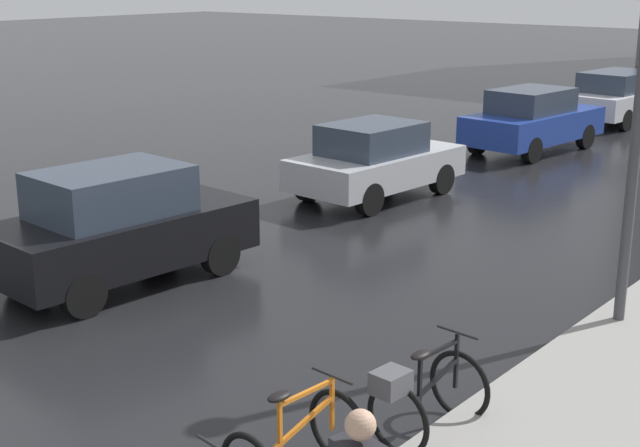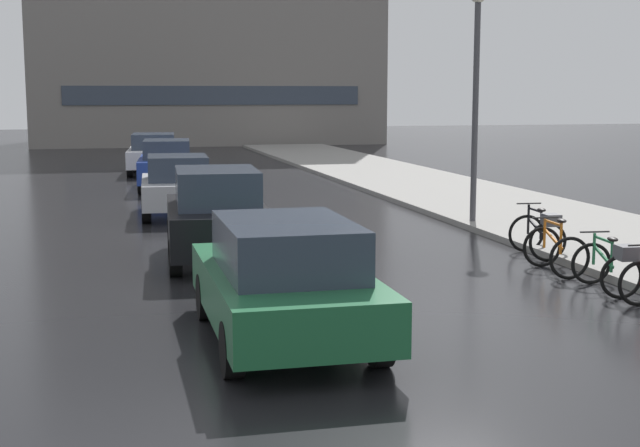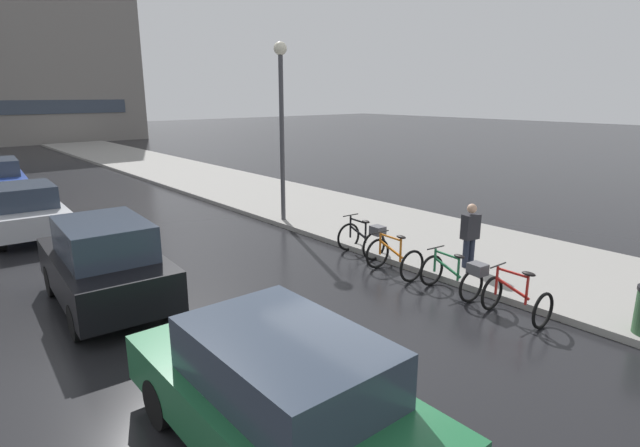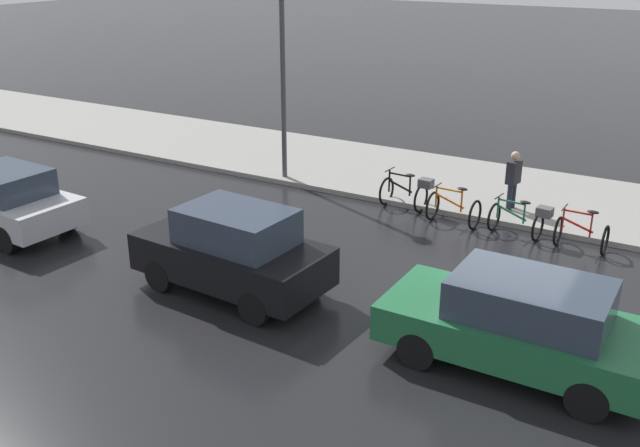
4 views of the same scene
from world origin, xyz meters
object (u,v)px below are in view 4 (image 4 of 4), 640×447
(bicycle_second, at_px, (522,218))
(bicycle_nearest, at_px, (581,234))
(car_silver, at_px, (5,200))
(car_black, at_px, (233,251))
(bicycle_third, at_px, (453,209))
(car_green, at_px, (520,323))
(bicycle_farthest, at_px, (408,191))
(pedestrian, at_px, (513,179))
(streetlamp, at_px, (283,53))

(bicycle_second, bearing_deg, bicycle_nearest, -92.74)
(car_silver, bearing_deg, bicycle_nearest, -64.65)
(bicycle_second, xyz_separation_m, car_black, (-5.65, 4.15, 0.40))
(bicycle_third, bearing_deg, bicycle_nearest, -90.56)
(bicycle_nearest, xyz_separation_m, car_silver, (-5.73, 12.10, 0.40))
(car_silver, bearing_deg, car_black, -88.72)
(car_green, xyz_separation_m, car_silver, (-0.28, 12.20, -0.02))
(bicycle_nearest, xyz_separation_m, bicycle_third, (0.03, 3.03, 0.02))
(bicycle_farthest, height_order, pedestrian, pedestrian)
(streetlamp, bearing_deg, car_silver, 151.20)
(pedestrian, relative_size, streetlamp, 0.30)
(bicycle_third, distance_m, car_silver, 10.75)
(car_green, bearing_deg, car_black, 91.31)
(car_silver, bearing_deg, pedestrian, -54.33)
(bicycle_second, relative_size, car_silver, 0.37)
(bicycle_third, height_order, car_green, car_green)
(bicycle_second, height_order, car_green, car_green)
(bicycle_nearest, height_order, bicycle_second, bicycle_nearest)
(bicycle_second, height_order, streetlamp, streetlamp)
(bicycle_nearest, distance_m, car_green, 5.48)
(bicycle_third, xyz_separation_m, bicycle_farthest, (0.43, 1.39, 0.09))
(bicycle_nearest, xyz_separation_m, bicycle_second, (0.06, 1.35, 0.09))
(bicycle_third, bearing_deg, streetlamp, 81.39)
(car_black, relative_size, car_silver, 1.03)
(car_green, height_order, streetlamp, streetlamp)
(bicycle_nearest, xyz_separation_m, car_green, (-5.46, -0.09, 0.42))
(bicycle_third, relative_size, bicycle_farthest, 0.90)
(car_silver, bearing_deg, bicycle_second, -61.65)
(car_black, xyz_separation_m, streetlamp, (6.44, 2.97, 2.78))
(streetlamp, bearing_deg, bicycle_nearest, -95.75)
(car_silver, height_order, streetlamp, streetlamp)
(bicycle_farthest, relative_size, streetlamp, 0.25)
(bicycle_farthest, distance_m, car_green, 7.45)
(car_black, distance_m, pedestrian, 7.89)
(bicycle_nearest, xyz_separation_m, streetlamp, (0.85, 8.48, 3.27))
(bicycle_second, bearing_deg, streetlamp, 83.68)
(car_green, bearing_deg, bicycle_third, 29.65)
(bicycle_nearest, distance_m, pedestrian, 2.58)
(bicycle_second, relative_size, bicycle_third, 1.18)
(car_silver, bearing_deg, car_green, -88.71)
(bicycle_nearest, relative_size, car_black, 0.28)
(bicycle_nearest, distance_m, car_silver, 13.40)
(bicycle_second, height_order, bicycle_farthest, bicycle_farthest)
(car_black, height_order, car_silver, car_black)
(bicycle_nearest, distance_m, streetlamp, 9.13)
(bicycle_nearest, height_order, pedestrian, pedestrian)
(car_black, xyz_separation_m, car_silver, (-0.15, 6.60, -0.09))
(bicycle_nearest, relative_size, bicycle_farthest, 0.81)
(bicycle_third, bearing_deg, car_green, -150.35)
(bicycle_farthest, height_order, streetlamp, streetlamp)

